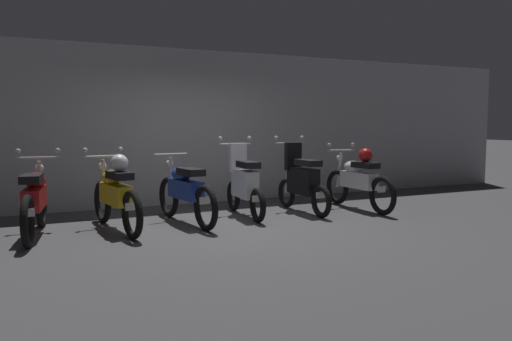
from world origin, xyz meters
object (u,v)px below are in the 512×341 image
object	(u,v)px
motorbike_slot_2	(185,191)
motorbike_slot_5	(358,179)
motorbike_slot_4	(302,181)
motorbike_slot_1	(116,193)
motorbike_slot_3	(244,184)
motorbike_slot_0	(35,199)

from	to	relation	value
motorbike_slot_2	motorbike_slot_5	world-z (taller)	motorbike_slot_5
motorbike_slot_2	motorbike_slot_4	xyz separation A→B (m)	(2.08, 0.09, 0.04)
motorbike_slot_1	motorbike_slot_5	distance (m)	4.16
motorbike_slot_2	motorbike_slot_5	bearing A→B (deg)	-1.69
motorbike_slot_2	motorbike_slot_3	world-z (taller)	motorbike_slot_3
motorbike_slot_2	motorbike_slot_5	distance (m)	3.12
motorbike_slot_5	motorbike_slot_4	bearing A→B (deg)	170.25
motorbike_slot_0	motorbike_slot_2	bearing A→B (deg)	0.11
motorbike_slot_3	motorbike_slot_5	size ratio (longest dim) A/B	0.86
motorbike_slot_3	motorbike_slot_4	size ratio (longest dim) A/B	1.00
motorbike_slot_0	motorbike_slot_2	size ratio (longest dim) A/B	1.00
motorbike_slot_0	motorbike_slot_3	bearing A→B (deg)	3.18
motorbike_slot_0	motorbike_slot_2	distance (m)	2.07
motorbike_slot_3	motorbike_slot_5	bearing A→B (deg)	-7.18
motorbike_slot_1	motorbike_slot_3	distance (m)	2.10
motorbike_slot_3	motorbike_slot_4	bearing A→B (deg)	-4.57
motorbike_slot_3	motorbike_slot_4	xyz separation A→B (m)	(1.04, -0.08, 0.00)
motorbike_slot_0	motorbike_slot_4	size ratio (longest dim) A/B	1.15
motorbike_slot_3	motorbike_slot_4	world-z (taller)	same
motorbike_slot_0	motorbike_slot_3	size ratio (longest dim) A/B	1.15
motorbike_slot_3	motorbike_slot_1	bearing A→B (deg)	-172.80
motorbike_slot_5	motorbike_slot_1	bearing A→B (deg)	-179.97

